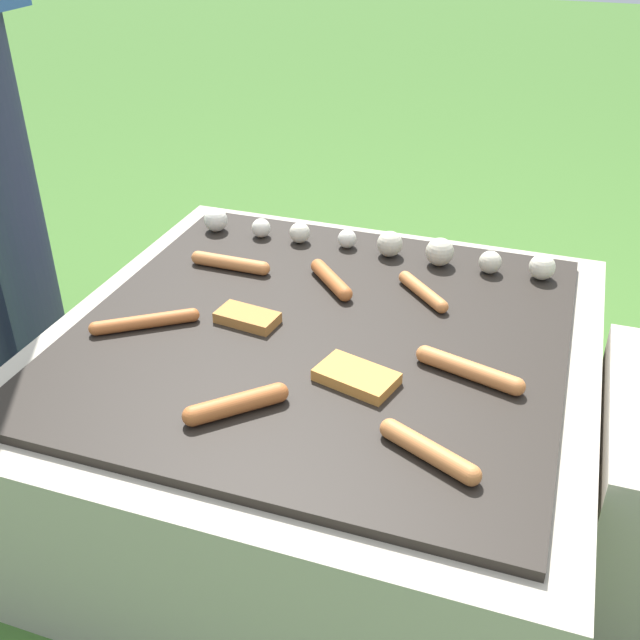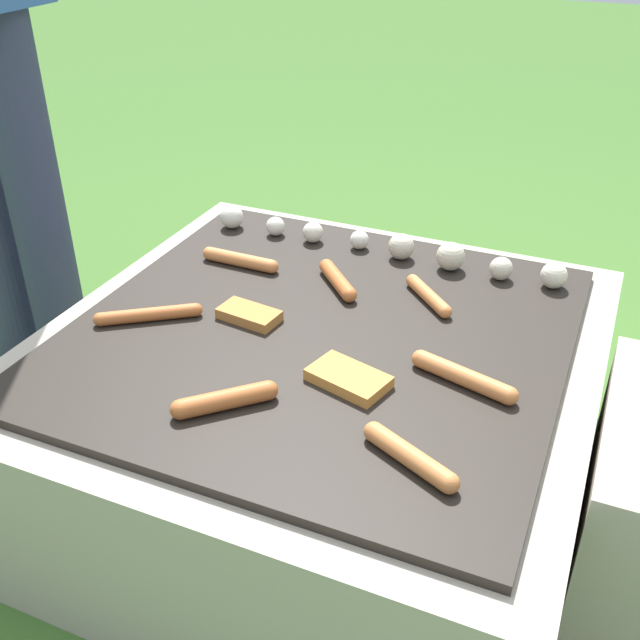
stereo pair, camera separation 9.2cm
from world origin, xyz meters
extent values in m
plane|color=#3D6628|center=(0.00, 0.00, 0.00)|extent=(14.00, 14.00, 0.00)
cube|color=#A89E8C|center=(0.00, 0.00, 0.18)|extent=(0.99, 0.99, 0.36)
cube|color=black|center=(0.00, 0.00, 0.37)|extent=(0.87, 0.87, 0.02)
cylinder|color=#2D334C|center=(-0.78, 0.16, 0.43)|extent=(0.13, 0.13, 0.87)
cylinder|color=#C6753D|center=(-0.26, 0.17, 0.40)|extent=(0.15, 0.03, 0.03)
sphere|color=#C6753D|center=(-0.33, 0.17, 0.40)|extent=(0.03, 0.03, 0.03)
sphere|color=#C6753D|center=(-0.18, 0.16, 0.40)|extent=(0.03, 0.03, 0.03)
cylinder|color=#C6753D|center=(0.28, -0.06, 0.40)|extent=(0.17, 0.07, 0.03)
sphere|color=#C6753D|center=(0.36, -0.08, 0.40)|extent=(0.03, 0.03, 0.03)
sphere|color=#C6753D|center=(0.20, -0.04, 0.40)|extent=(0.03, 0.03, 0.03)
cylinder|color=#B7602D|center=(-0.31, -0.10, 0.39)|extent=(0.16, 0.12, 0.03)
sphere|color=#B7602D|center=(-0.38, -0.15, 0.39)|extent=(0.03, 0.03, 0.03)
sphere|color=#B7602D|center=(-0.23, -0.05, 0.39)|extent=(0.03, 0.03, 0.03)
cylinder|color=#B7602D|center=(-0.04, -0.27, 0.40)|extent=(0.12, 0.12, 0.03)
sphere|color=#B7602D|center=(-0.09, -0.32, 0.40)|extent=(0.03, 0.03, 0.03)
sphere|color=#B7602D|center=(0.01, -0.22, 0.40)|extent=(0.03, 0.03, 0.03)
cylinder|color=#C6753D|center=(0.15, 0.18, 0.40)|extent=(0.11, 0.11, 0.03)
sphere|color=#C6753D|center=(0.11, 0.22, 0.40)|extent=(0.03, 0.03, 0.03)
sphere|color=#C6753D|center=(0.20, 0.13, 0.40)|extent=(0.03, 0.03, 0.03)
cylinder|color=#B7602D|center=(-0.03, 0.16, 0.40)|extent=(0.11, 0.12, 0.03)
sphere|color=#B7602D|center=(-0.08, 0.21, 0.40)|extent=(0.03, 0.03, 0.03)
sphere|color=#B7602D|center=(0.01, 0.12, 0.40)|extent=(0.03, 0.03, 0.03)
cylinder|color=#C6753D|center=(0.26, -0.28, 0.40)|extent=(0.14, 0.09, 0.03)
sphere|color=#C6753D|center=(0.32, -0.31, 0.40)|extent=(0.03, 0.03, 0.03)
sphere|color=#C6753D|center=(0.19, -0.25, 0.40)|extent=(0.03, 0.03, 0.03)
cube|color=#B27033|center=(-0.14, -0.02, 0.39)|extent=(0.12, 0.07, 0.02)
cube|color=#D18438|center=(0.11, -0.13, 0.39)|extent=(0.15, 0.11, 0.02)
sphere|color=silver|center=(-0.37, 0.33, 0.41)|extent=(0.05, 0.05, 0.05)
sphere|color=silver|center=(-0.26, 0.34, 0.40)|extent=(0.04, 0.04, 0.04)
sphere|color=beige|center=(-0.16, 0.34, 0.41)|extent=(0.05, 0.05, 0.05)
sphere|color=silver|center=(-0.05, 0.35, 0.40)|extent=(0.04, 0.04, 0.04)
sphere|color=beige|center=(0.04, 0.34, 0.41)|extent=(0.06, 0.06, 0.06)
sphere|color=beige|center=(0.15, 0.33, 0.41)|extent=(0.06, 0.06, 0.06)
sphere|color=beige|center=(0.26, 0.33, 0.41)|extent=(0.05, 0.05, 0.05)
sphere|color=beige|center=(0.37, 0.33, 0.41)|extent=(0.05, 0.05, 0.05)
camera|label=1|loc=(0.38, -1.10, 1.11)|focal=42.00mm
camera|label=2|loc=(0.46, -1.07, 1.11)|focal=42.00mm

